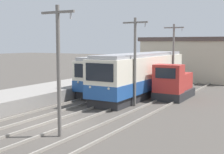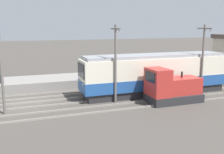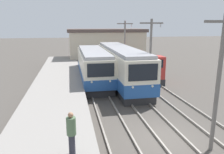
{
  "view_description": "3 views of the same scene",
  "coord_description": "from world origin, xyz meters",
  "px_view_note": "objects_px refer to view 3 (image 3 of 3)",
  "views": [
    {
      "loc": [
        11.68,
        -13.73,
        4.75
      ],
      "look_at": [
        -0.93,
        8.46,
        1.95
      ],
      "focal_mm": 50.0,
      "sensor_mm": 36.0,
      "label": 1
    },
    {
      "loc": [
        22.08,
        -0.36,
        6.5
      ],
      "look_at": [
        -0.0,
        7.59,
        1.89
      ],
      "focal_mm": 42.0,
      "sensor_mm": 36.0,
      "label": 2
    },
    {
      "loc": [
        -5.03,
        -10.26,
        6.11
      ],
      "look_at": [
        -1.26,
        9.17,
        1.37
      ],
      "focal_mm": 35.0,
      "sensor_mm": 36.0,
      "label": 3
    }
  ],
  "objects_px": {
    "catenary_mast_far": "(125,45)",
    "commuter_train_left": "(93,67)",
    "catenary_mast_near": "(219,80)",
    "commuter_train_center": "(120,67)",
    "shunting_locomotive": "(147,71)",
    "person_on_platform": "(71,132)",
    "catenary_mast_mid": "(150,55)"
  },
  "relations": [
    {
      "from": "catenary_mast_far",
      "to": "commuter_train_left",
      "type": "bearing_deg",
      "value": -141.86
    },
    {
      "from": "catenary_mast_near",
      "to": "commuter_train_center",
      "type": "bearing_deg",
      "value": 96.35
    },
    {
      "from": "shunting_locomotive",
      "to": "catenary_mast_near",
      "type": "distance_m",
      "value": 13.72
    },
    {
      "from": "catenary_mast_near",
      "to": "catenary_mast_far",
      "type": "xyz_separation_m",
      "value": [
        0.0,
        17.73,
        0.0
      ]
    },
    {
      "from": "commuter_train_center",
      "to": "person_on_platform",
      "type": "height_order",
      "value": "commuter_train_center"
    },
    {
      "from": "catenary_mast_near",
      "to": "catenary_mast_mid",
      "type": "xyz_separation_m",
      "value": [
        0.0,
        8.86,
        0.0
      ]
    },
    {
      "from": "catenary_mast_near",
      "to": "catenary_mast_mid",
      "type": "distance_m",
      "value": 8.86
    },
    {
      "from": "shunting_locomotive",
      "to": "catenary_mast_mid",
      "type": "relative_size",
      "value": 0.72
    },
    {
      "from": "catenary_mast_mid",
      "to": "person_on_platform",
      "type": "distance_m",
      "value": 11.78
    },
    {
      "from": "catenary_mast_mid",
      "to": "person_on_platform",
      "type": "bearing_deg",
      "value": -125.78
    },
    {
      "from": "commuter_train_center",
      "to": "shunting_locomotive",
      "type": "bearing_deg",
      "value": -2.18
    },
    {
      "from": "catenary_mast_near",
      "to": "catenary_mast_mid",
      "type": "bearing_deg",
      "value": 90.0
    },
    {
      "from": "commuter_train_center",
      "to": "catenary_mast_near",
      "type": "xyz_separation_m",
      "value": [
        1.51,
        -13.54,
        1.84
      ]
    },
    {
      "from": "catenary_mast_near",
      "to": "person_on_platform",
      "type": "height_order",
      "value": "catenary_mast_near"
    },
    {
      "from": "catenary_mast_mid",
      "to": "catenary_mast_far",
      "type": "relative_size",
      "value": 1.0
    },
    {
      "from": "shunting_locomotive",
      "to": "commuter_train_center",
      "type": "bearing_deg",
      "value": 177.82
    },
    {
      "from": "person_on_platform",
      "to": "catenary_mast_far",
      "type": "bearing_deg",
      "value": 69.59
    },
    {
      "from": "catenary_mast_mid",
      "to": "person_on_platform",
      "type": "xyz_separation_m",
      "value": [
        -6.82,
        -9.46,
        -1.65
      ]
    },
    {
      "from": "catenary_mast_mid",
      "to": "catenary_mast_far",
      "type": "bearing_deg",
      "value": 90.0
    },
    {
      "from": "catenary_mast_mid",
      "to": "catenary_mast_far",
      "type": "distance_m",
      "value": 8.86
    },
    {
      "from": "catenary_mast_far",
      "to": "person_on_platform",
      "type": "distance_m",
      "value": 19.62
    },
    {
      "from": "shunting_locomotive",
      "to": "catenary_mast_near",
      "type": "height_order",
      "value": "catenary_mast_near"
    },
    {
      "from": "catenary_mast_near",
      "to": "catenary_mast_mid",
      "type": "height_order",
      "value": "same"
    },
    {
      "from": "shunting_locomotive",
      "to": "catenary_mast_far",
      "type": "relative_size",
      "value": 0.72
    },
    {
      "from": "commuter_train_center",
      "to": "catenary_mast_mid",
      "type": "xyz_separation_m",
      "value": [
        1.51,
        -4.68,
        1.84
      ]
    },
    {
      "from": "shunting_locomotive",
      "to": "catenary_mast_far",
      "type": "xyz_separation_m",
      "value": [
        -1.49,
        4.3,
        2.41
      ]
    },
    {
      "from": "commuter_train_center",
      "to": "commuter_train_left",
      "type": "bearing_deg",
      "value": 163.97
    },
    {
      "from": "commuter_train_center",
      "to": "catenary_mast_mid",
      "type": "height_order",
      "value": "catenary_mast_mid"
    },
    {
      "from": "person_on_platform",
      "to": "catenary_mast_near",
      "type": "bearing_deg",
      "value": 4.98
    },
    {
      "from": "commuter_train_center",
      "to": "catenary_mast_mid",
      "type": "distance_m",
      "value": 5.25
    },
    {
      "from": "commuter_train_center",
      "to": "shunting_locomotive",
      "type": "relative_size",
      "value": 3.12
    },
    {
      "from": "commuter_train_left",
      "to": "catenary_mast_far",
      "type": "xyz_separation_m",
      "value": [
        4.31,
        3.38,
        1.97
      ]
    }
  ]
}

